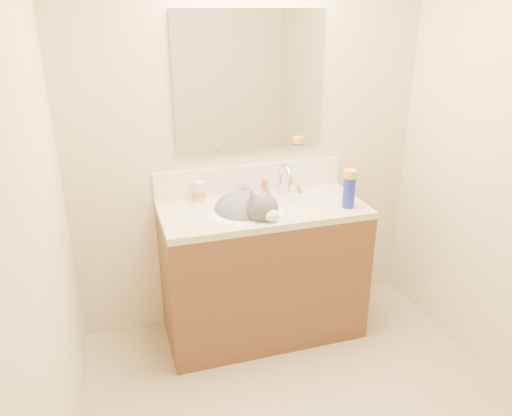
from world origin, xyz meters
TOP-DOWN VIEW (x-y plane):
  - room_shell at (0.00, 0.00)m, footprint 2.24×2.54m
  - vanity_cabinet at (0.00, 0.97)m, footprint 1.20×0.55m
  - counter_slab at (0.00, 0.97)m, footprint 1.20×0.55m
  - basin at (-0.12, 0.94)m, footprint 0.45×0.36m
  - faucet at (0.18, 1.11)m, footprint 0.28×0.20m
  - cat at (-0.11, 0.95)m, footprint 0.48×0.51m
  - backsplash at (0.00, 1.24)m, footprint 1.20×0.02m
  - mirror at (0.00, 1.24)m, footprint 0.90×0.02m
  - pill_bottle at (-0.34, 1.18)m, footprint 0.08×0.08m
  - pill_label at (-0.34, 1.18)m, footprint 0.08×0.08m
  - silver_jar at (-0.05, 1.19)m, footprint 0.06×0.06m
  - amber_bottle at (0.07, 1.17)m, footprint 0.05×0.05m
  - toothbrush at (0.06, 1.04)m, footprint 0.03×0.15m
  - toothbrush_head at (0.06, 1.04)m, footprint 0.02×0.03m
  - spray_can at (0.47, 0.83)m, footprint 0.09×0.09m
  - spray_cap at (0.47, 0.83)m, footprint 0.09×0.09m

SIDE VIEW (x-z plane):
  - vanity_cabinet at x=0.00m, z-range 0.00..0.82m
  - basin at x=-0.12m, z-range 0.72..0.86m
  - counter_slab at x=0.00m, z-range 0.82..0.86m
  - cat at x=-0.11m, z-range 0.67..1.02m
  - toothbrush at x=0.06m, z-range 0.86..0.87m
  - toothbrush_head at x=0.06m, z-range 0.86..0.88m
  - silver_jar at x=-0.05m, z-range 0.86..0.92m
  - pill_label at x=-0.34m, z-range 0.89..0.93m
  - amber_bottle at x=0.07m, z-range 0.86..0.96m
  - pill_bottle at x=-0.34m, z-range 0.86..0.98m
  - faucet at x=0.18m, z-range 0.84..1.05m
  - backsplash at x=0.00m, z-range 0.86..1.04m
  - spray_can at x=0.47m, z-range 0.86..1.06m
  - spray_cap at x=0.47m, z-range 1.04..1.08m
  - room_shell at x=0.00m, z-range 0.23..2.75m
  - mirror at x=0.00m, z-range 1.14..1.94m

